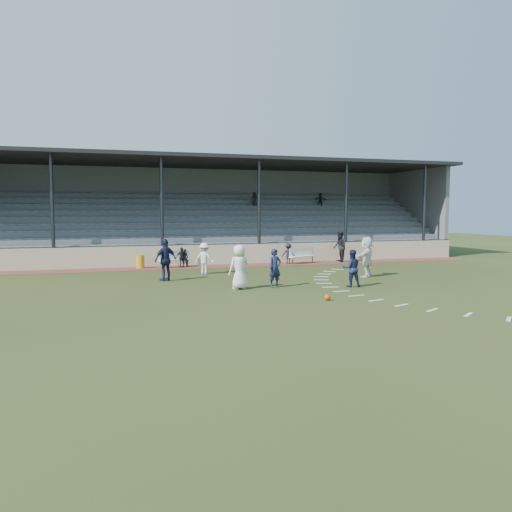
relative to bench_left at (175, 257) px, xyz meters
The scene contains 19 objects.
ground 11.02m from the bench_left, 77.37° to the right, with size 90.00×90.00×0.00m, color #2C3817.
cinder_track 2.48m from the bench_left, ahead, with size 34.00×2.00×0.02m, color brown.
retaining_wall 2.54m from the bench_left, 18.65° to the left, with size 34.00×0.18×1.20m, color #C0B793.
bench_left is the anchor object (origin of this frame).
bench_right 7.88m from the bench_left, ahead, with size 2.00×1.18×0.95m.
trash_bin 1.96m from the bench_left, behind, with size 0.46×0.46×0.74m, color gold.
football 13.07m from the bench_left, 73.02° to the right, with size 0.23×0.23×0.23m, color red.
player_white_lead 9.11m from the bench_left, 80.81° to the right, with size 0.91×0.59×1.86m, color white.
player_navy_lead 9.46m from the bench_left, 71.31° to the right, with size 0.60×0.40×1.66m, color #161C3E.
player_navy_mid 11.57m from the bench_left, 57.39° to the right, with size 0.78×0.61×1.60m, color #161C3E.
player_white_wing 3.68m from the bench_left, 73.33° to the right, with size 1.04×0.60×1.62m, color white.
player_navy_wing 5.68m from the bench_left, 101.94° to the right, with size 1.15×0.48×1.97m, color #161C3E.
player_white_back 11.02m from the bench_left, 39.38° to the right, with size 1.85×0.59×2.00m, color white.
official 10.46m from the bench_left, ahead, with size 0.96×0.75×1.98m, color black.
sub_left_near 0.62m from the bench_left, 29.50° to the right, with size 0.39×0.26×1.07m, color black.
sub_left_far 0.52m from the bench_left, 45.22° to the right, with size 0.69×0.29×1.17m, color black.
sub_right 6.96m from the bench_left, ahead, with size 0.80×0.46×1.24m, color black.
grandstand 6.24m from the bench_left, 66.43° to the left, with size 34.60×9.00×6.61m.
penalty_arc 12.58m from the bench_left, 58.71° to the right, with size 3.89×14.63×0.01m.
Camera 1 is at (-6.30, -18.11, 3.23)m, focal length 35.00 mm.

